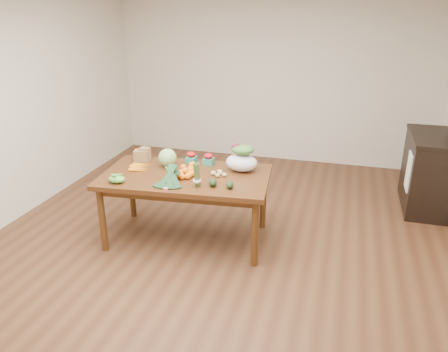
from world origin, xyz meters
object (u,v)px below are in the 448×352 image
(cabbage, at_px, (167,158))
(salad_bag, at_px, (242,159))
(cabinet, at_px, (428,172))
(paper_bag, at_px, (141,154))
(asparagus_bundle, at_px, (197,175))
(mandarin_cluster, at_px, (185,172))
(kale_bunch, at_px, (168,178))
(dining_table, at_px, (187,207))

(cabbage, distance_m, salad_bag, 0.81)
(cabinet, xyz_separation_m, paper_bag, (-3.22, -1.30, 0.36))
(asparagus_bundle, bearing_deg, mandarin_cluster, 128.48)
(paper_bag, distance_m, asparagus_bundle, 1.00)
(cabinet, distance_m, kale_bunch, 3.27)
(cabinet, distance_m, mandarin_cluster, 3.06)
(paper_bag, height_order, kale_bunch, kale_bunch)
(cabbage, bearing_deg, paper_bag, 166.76)
(mandarin_cluster, xyz_separation_m, kale_bunch, (-0.07, -0.26, 0.03))
(kale_bunch, bearing_deg, dining_table, 75.08)
(cabinet, xyz_separation_m, mandarin_cluster, (-2.57, -1.62, 0.33))
(dining_table, bearing_deg, asparagus_bundle, -55.82)
(cabbage, distance_m, mandarin_cluster, 0.38)
(paper_bag, xyz_separation_m, salad_bag, (1.16, 0.00, 0.05))
(salad_bag, bearing_deg, cabbage, -173.95)
(dining_table, distance_m, asparagus_bundle, 0.61)
(kale_bunch, relative_size, asparagus_bundle, 1.60)
(cabbage, relative_size, salad_bag, 0.59)
(cabbage, distance_m, asparagus_bundle, 0.67)
(dining_table, xyz_separation_m, kale_bunch, (-0.05, -0.32, 0.45))
(cabbage, bearing_deg, mandarin_cluster, -39.10)
(paper_bag, xyz_separation_m, kale_bunch, (0.57, -0.59, 0.00))
(dining_table, height_order, cabinet, cabinet)
(kale_bunch, bearing_deg, paper_bag, 128.99)
(paper_bag, height_order, mandarin_cluster, paper_bag)
(paper_bag, xyz_separation_m, mandarin_cluster, (0.64, -0.32, -0.02))
(cabbage, height_order, asparagus_bundle, asparagus_bundle)
(kale_bunch, bearing_deg, salad_bag, 39.61)
(dining_table, relative_size, cabbage, 8.71)
(cabinet, bearing_deg, cabbage, -154.17)
(dining_table, xyz_separation_m, salad_bag, (0.53, 0.27, 0.51))
(asparagus_bundle, bearing_deg, kale_bunch, -174.64)
(paper_bag, relative_size, salad_bag, 0.64)
(dining_table, relative_size, salad_bag, 5.14)
(kale_bunch, xyz_separation_m, asparagus_bundle, (0.28, 0.05, 0.05))
(dining_table, relative_size, asparagus_bundle, 6.92)
(kale_bunch, height_order, salad_bag, salad_bag)
(cabinet, relative_size, cabbage, 5.14)
(paper_bag, distance_m, mandarin_cluster, 0.72)
(cabinet, xyz_separation_m, kale_bunch, (-2.64, -1.89, 0.36))
(dining_table, distance_m, cabbage, 0.58)
(cabbage, relative_size, kale_bunch, 0.50)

